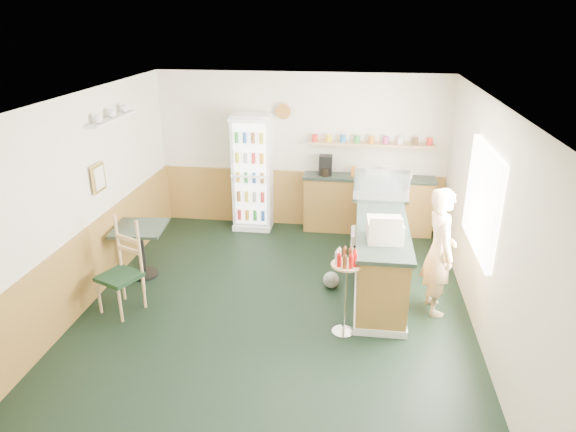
% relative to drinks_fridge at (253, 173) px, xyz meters
% --- Properties ---
extents(ground, '(6.00, 6.00, 0.00)m').
position_rel_drinks_fridge_xyz_m(ground, '(0.81, -2.74, -1.01)').
color(ground, black).
rests_on(ground, ground).
extents(room_envelope, '(5.04, 6.02, 2.72)m').
position_rel_drinks_fridge_xyz_m(room_envelope, '(0.59, -2.01, 0.51)').
color(room_envelope, beige).
rests_on(room_envelope, ground).
extents(service_counter, '(0.68, 3.01, 1.01)m').
position_rel_drinks_fridge_xyz_m(service_counter, '(2.16, -1.67, -0.55)').
color(service_counter, '#AC7D37').
rests_on(service_counter, ground).
extents(back_counter, '(2.24, 0.42, 1.69)m').
position_rel_drinks_fridge_xyz_m(back_counter, '(2.00, 0.06, -0.46)').
color(back_counter, '#AC7D37').
rests_on(back_counter, ground).
extents(drinks_fridge, '(0.67, 0.55, 2.02)m').
position_rel_drinks_fridge_xyz_m(drinks_fridge, '(0.00, 0.00, 0.00)').
color(drinks_fridge, white).
rests_on(drinks_fridge, ground).
extents(display_case, '(0.81, 0.43, 0.46)m').
position_rel_drinks_fridge_xyz_m(display_case, '(2.16, -1.07, 0.23)').
color(display_case, silver).
rests_on(display_case, service_counter).
extents(cash_register, '(0.45, 0.47, 0.25)m').
position_rel_drinks_fridge_xyz_m(cash_register, '(2.16, -2.52, 0.12)').
color(cash_register, beige).
rests_on(cash_register, service_counter).
extents(shopkeeper, '(0.49, 0.61, 1.67)m').
position_rel_drinks_fridge_xyz_m(shopkeeper, '(2.86, -2.42, -0.17)').
color(shopkeeper, tan).
rests_on(shopkeeper, ground).
extents(condiment_stand, '(0.35, 0.35, 1.08)m').
position_rel_drinks_fridge_xyz_m(condiment_stand, '(1.72, -3.11, -0.27)').
color(condiment_stand, silver).
rests_on(condiment_stand, ground).
extents(newspaper_rack, '(0.09, 0.46, 0.54)m').
position_rel_drinks_fridge_xyz_m(newspaper_rack, '(1.81, -1.75, -0.52)').
color(newspaper_rack, black).
rests_on(newspaper_rack, ground).
extents(cafe_table, '(0.78, 0.78, 0.78)m').
position_rel_drinks_fridge_xyz_m(cafe_table, '(-1.24, -2.05, -0.46)').
color(cafe_table, black).
rests_on(cafe_table, ground).
extents(cafe_chair, '(0.60, 0.61, 1.23)m').
position_rel_drinks_fridge_xyz_m(cafe_chair, '(-1.14, -2.89, -0.37)').
color(cafe_chair, black).
rests_on(cafe_chair, ground).
extents(dog_doorstop, '(0.23, 0.30, 0.28)m').
position_rel_drinks_fridge_xyz_m(dog_doorstop, '(1.51, -2.04, -0.88)').
color(dog_doorstop, gray).
rests_on(dog_doorstop, ground).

